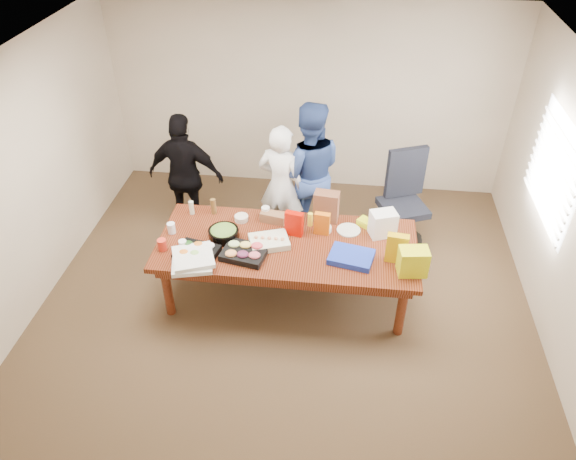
# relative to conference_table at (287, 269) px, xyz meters

# --- Properties ---
(floor) EXTENTS (5.50, 5.00, 0.02)m
(floor) POSITION_rel_conference_table_xyz_m (0.00, 0.00, -0.39)
(floor) COLOR #47301E
(floor) RESTS_ON ground
(ceiling) EXTENTS (5.50, 5.00, 0.02)m
(ceiling) POSITION_rel_conference_table_xyz_m (0.00, 0.00, 2.33)
(ceiling) COLOR white
(ceiling) RESTS_ON wall_back
(wall_back) EXTENTS (5.50, 0.04, 2.70)m
(wall_back) POSITION_rel_conference_table_xyz_m (0.00, 2.50, 0.98)
(wall_back) COLOR beige
(wall_back) RESTS_ON floor
(wall_front) EXTENTS (5.50, 0.04, 2.70)m
(wall_front) POSITION_rel_conference_table_xyz_m (0.00, -2.50, 0.98)
(wall_front) COLOR beige
(wall_front) RESTS_ON floor
(wall_left) EXTENTS (0.04, 5.00, 2.70)m
(wall_left) POSITION_rel_conference_table_xyz_m (-2.75, 0.00, 0.98)
(wall_left) COLOR beige
(wall_left) RESTS_ON floor
(wall_right) EXTENTS (0.04, 5.00, 2.70)m
(wall_right) POSITION_rel_conference_table_xyz_m (2.75, 0.00, 0.98)
(wall_right) COLOR beige
(wall_right) RESTS_ON floor
(window_panel) EXTENTS (0.03, 1.40, 1.10)m
(window_panel) POSITION_rel_conference_table_xyz_m (2.72, 0.60, 1.12)
(window_panel) COLOR white
(window_panel) RESTS_ON wall_right
(window_blinds) EXTENTS (0.04, 1.36, 1.00)m
(window_blinds) POSITION_rel_conference_table_xyz_m (2.68, 0.60, 1.12)
(window_blinds) COLOR beige
(window_blinds) RESTS_ON wall_right
(conference_table) EXTENTS (2.80, 1.20, 0.75)m
(conference_table) POSITION_rel_conference_table_xyz_m (0.00, 0.00, 0.00)
(conference_table) COLOR #4C1C0F
(conference_table) RESTS_ON floor
(office_chair) EXTENTS (0.80, 0.80, 1.21)m
(office_chair) POSITION_rel_conference_table_xyz_m (1.32, 1.13, 0.23)
(office_chair) COLOR black
(office_chair) RESTS_ON floor
(person_center) EXTENTS (0.67, 0.52, 1.62)m
(person_center) POSITION_rel_conference_table_xyz_m (-0.20, 1.04, 0.43)
(person_center) COLOR white
(person_center) RESTS_ON floor
(person_right) EXTENTS (0.97, 0.80, 1.84)m
(person_right) POSITION_rel_conference_table_xyz_m (0.11, 1.23, 0.54)
(person_right) COLOR navy
(person_right) RESTS_ON floor
(person_left) EXTENTS (1.00, 0.48, 1.65)m
(person_left) POSITION_rel_conference_table_xyz_m (-1.42, 1.12, 0.45)
(person_left) COLOR black
(person_left) RESTS_ON floor
(veggie_tray) EXTENTS (0.49, 0.42, 0.06)m
(veggie_tray) POSITION_rel_conference_table_xyz_m (-0.91, -0.31, 0.41)
(veggie_tray) COLOR black
(veggie_tray) RESTS_ON conference_table
(fruit_tray) EXTENTS (0.51, 0.43, 0.07)m
(fruit_tray) POSITION_rel_conference_table_xyz_m (-0.42, -0.26, 0.41)
(fruit_tray) COLOR black
(fruit_tray) RESTS_ON conference_table
(sheet_cake) EXTENTS (0.49, 0.43, 0.07)m
(sheet_cake) POSITION_rel_conference_table_xyz_m (-0.19, -0.04, 0.41)
(sheet_cake) COLOR silver
(sheet_cake) RESTS_ON conference_table
(salad_bowl) EXTENTS (0.41, 0.41, 0.11)m
(salad_bowl) POSITION_rel_conference_table_xyz_m (-0.70, 0.01, 0.43)
(salad_bowl) COLOR black
(salad_bowl) RESTS_ON conference_table
(chip_bag_blue) EXTENTS (0.50, 0.42, 0.07)m
(chip_bag_blue) POSITION_rel_conference_table_xyz_m (0.69, -0.19, 0.41)
(chip_bag_blue) COLOR #1930AC
(chip_bag_blue) RESTS_ON conference_table
(chip_bag_red) EXTENTS (0.21, 0.12, 0.29)m
(chip_bag_red) POSITION_rel_conference_table_xyz_m (0.06, 0.17, 0.52)
(chip_bag_red) COLOR #BD0C00
(chip_bag_red) RESTS_ON conference_table
(chip_bag_yellow) EXTENTS (0.23, 0.11, 0.33)m
(chip_bag_yellow) POSITION_rel_conference_table_xyz_m (1.15, -0.16, 0.54)
(chip_bag_yellow) COLOR #D4A407
(chip_bag_yellow) RESTS_ON conference_table
(chip_bag_orange) EXTENTS (0.18, 0.09, 0.26)m
(chip_bag_orange) POSITION_rel_conference_table_xyz_m (0.36, 0.22, 0.51)
(chip_bag_orange) COLOR #DB620D
(chip_bag_orange) RESTS_ON conference_table
(mayo_jar) EXTENTS (0.12, 0.12, 0.15)m
(mayo_jar) POSITION_rel_conference_table_xyz_m (-0.30, 0.44, 0.45)
(mayo_jar) COLOR white
(mayo_jar) RESTS_ON conference_table
(mustard_bottle) EXTENTS (0.07, 0.07, 0.16)m
(mustard_bottle) POSITION_rel_conference_table_xyz_m (0.22, 0.35, 0.46)
(mustard_bottle) COLOR yellow
(mustard_bottle) RESTS_ON conference_table
(dressing_bottle) EXTENTS (0.08, 0.08, 0.19)m
(dressing_bottle) POSITION_rel_conference_table_xyz_m (-0.91, 0.46, 0.47)
(dressing_bottle) COLOR brown
(dressing_bottle) RESTS_ON conference_table
(ranch_bottle) EXTENTS (0.07, 0.07, 0.17)m
(ranch_bottle) POSITION_rel_conference_table_xyz_m (-1.16, 0.42, 0.46)
(ranch_bottle) COLOR beige
(ranch_bottle) RESTS_ON conference_table
(banana_bunch) EXTENTS (0.25, 0.23, 0.07)m
(banana_bunch) POSITION_rel_conference_table_xyz_m (0.86, 0.41, 0.41)
(banana_bunch) COLOR #DCEF14
(banana_bunch) RESTS_ON conference_table
(bread_loaf) EXTENTS (0.31, 0.18, 0.12)m
(bread_loaf) POSITION_rel_conference_table_xyz_m (-0.20, 0.38, 0.43)
(bread_loaf) COLOR brown
(bread_loaf) RESTS_ON conference_table
(kraft_bag) EXTENTS (0.29, 0.19, 0.36)m
(kraft_bag) POSITION_rel_conference_table_xyz_m (0.39, 0.49, 0.56)
(kraft_bag) COLOR brown
(kraft_bag) RESTS_ON conference_table
(red_cup) EXTENTS (0.10, 0.10, 0.13)m
(red_cup) POSITION_rel_conference_table_xyz_m (-1.30, -0.26, 0.44)
(red_cup) COLOR red
(red_cup) RESTS_ON conference_table
(clear_cup_a) EXTENTS (0.11, 0.11, 0.12)m
(clear_cup_a) POSITION_rel_conference_table_xyz_m (-1.08, -0.24, 0.43)
(clear_cup_a) COLOR white
(clear_cup_a) RESTS_ON conference_table
(clear_cup_b) EXTENTS (0.11, 0.11, 0.12)m
(clear_cup_b) POSITION_rel_conference_table_xyz_m (-1.29, 0.04, 0.44)
(clear_cup_b) COLOR white
(clear_cup_b) RESTS_ON conference_table
(pizza_box_lower) EXTENTS (0.49, 0.49, 0.05)m
(pizza_box_lower) POSITION_rel_conference_table_xyz_m (-0.93, -0.46, 0.40)
(pizza_box_lower) COLOR white
(pizza_box_lower) RESTS_ON conference_table
(pizza_box_upper) EXTENTS (0.52, 0.52, 0.05)m
(pizza_box_upper) POSITION_rel_conference_table_xyz_m (-0.92, -0.43, 0.44)
(pizza_box_upper) COLOR white
(pizza_box_upper) RESTS_ON pizza_box_lower
(plate_a) EXTENTS (0.31, 0.31, 0.02)m
(plate_a) POSITION_rel_conference_table_xyz_m (0.65, 0.30, 0.38)
(plate_a) COLOR silver
(plate_a) RESTS_ON conference_table
(plate_b) EXTENTS (0.23, 0.23, 0.01)m
(plate_b) POSITION_rel_conference_table_xyz_m (0.96, 0.47, 0.38)
(plate_b) COLOR white
(plate_b) RESTS_ON conference_table
(dip_bowl_a) EXTENTS (0.16, 0.16, 0.06)m
(dip_bowl_a) POSITION_rel_conference_table_xyz_m (0.39, 0.27, 0.40)
(dip_bowl_a) COLOR white
(dip_bowl_a) RESTS_ON conference_table
(dip_bowl_b) EXTENTS (0.15, 0.15, 0.06)m
(dip_bowl_b) POSITION_rel_conference_table_xyz_m (-0.57, 0.36, 0.41)
(dip_bowl_b) COLOR beige
(dip_bowl_b) RESTS_ON conference_table
(grocery_bag_white) EXTENTS (0.32, 0.27, 0.29)m
(grocery_bag_white) POSITION_rel_conference_table_xyz_m (1.02, 0.28, 0.52)
(grocery_bag_white) COLOR white
(grocery_bag_white) RESTS_ON conference_table
(grocery_bag_yellow) EXTENTS (0.31, 0.23, 0.29)m
(grocery_bag_yellow) POSITION_rel_conference_table_xyz_m (1.30, -0.33, 0.52)
(grocery_bag_yellow) COLOR yellow
(grocery_bag_yellow) RESTS_ON conference_table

